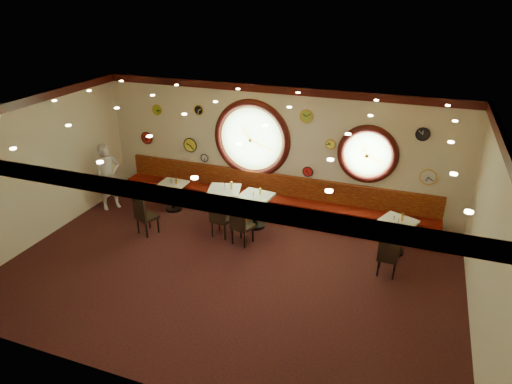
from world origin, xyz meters
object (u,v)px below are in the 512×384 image
chair_a (143,212)px  chair_d (388,253)px  condiment_a_pepper (172,182)px  condiment_d_salt (394,218)px  condiment_b_salt (224,185)px  condiment_c_salt (253,193)px  chair_b (220,215)px  condiment_c_pepper (253,194)px  table_d (396,233)px  condiment_a_bottle (176,181)px  condiment_d_pepper (399,221)px  condiment_b_pepper (225,187)px  waiter (108,177)px  condiment_a_salt (170,181)px  condiment_d_bottle (403,217)px  table_b (225,201)px  condiment_c_bottle (260,191)px  condiment_b_bottle (231,185)px  table_a (173,193)px  chair_c (240,222)px  table_c (255,207)px

chair_a → chair_d: bearing=22.9°
condiment_a_pepper → condiment_d_salt: bearing=-1.6°
condiment_b_salt → condiment_c_salt: condiment_b_salt is taller
chair_b → condiment_c_pepper: size_ratio=7.19×
table_d → condiment_a_bottle: condiment_a_bottle is taller
chair_a → condiment_a_bottle: (0.08, 1.39, 0.24)m
condiment_d_pepper → chair_d: bearing=-95.7°
condiment_b_pepper → waiter: 3.07m
table_d → condiment_a_salt: 5.56m
condiment_d_bottle → table_b: bearing=179.3°
condiment_c_bottle → condiment_c_salt: bearing=-137.0°
table_b → condiment_a_pepper: bearing=177.7°
chair_a → waiter: waiter is taller
condiment_b_pepper → chair_d: bearing=-15.4°
chair_d → waiter: waiter is taller
condiment_b_salt → condiment_d_salt: condiment_b_salt is taller
condiment_b_salt → condiment_b_pepper: 0.10m
condiment_c_salt → condiment_d_bottle: size_ratio=0.53×
condiment_a_bottle → condiment_b_bottle: (1.52, -0.01, 0.11)m
condiment_d_salt → condiment_d_bottle: condiment_d_bottle is taller
table_d → waiter: bearing=-177.7°
condiment_a_bottle → condiment_b_bottle: condiment_b_bottle is taller
table_a → condiment_c_pepper: (2.24, -0.12, 0.39)m
condiment_d_pepper → condiment_b_bottle: bearing=176.2°
condiment_c_salt → condiment_a_bottle: (-2.12, 0.14, -0.05)m
chair_b → condiment_a_bottle: 1.84m
chair_d → chair_a: bearing=-175.8°
condiment_d_pepper → condiment_b_bottle: size_ratio=0.50×
table_a → condiment_d_bottle: condiment_d_bottle is taller
table_d → chair_b: 3.86m
condiment_b_salt → condiment_c_pepper: bearing=-12.3°
chair_c → condiment_d_pepper: size_ratio=6.75×
condiment_d_pepper → table_b: bearing=177.5°
table_c → condiment_d_pepper: bearing=-2.3°
table_b → condiment_d_pepper: (4.05, -0.18, 0.29)m
condiment_c_bottle → condiment_d_bottle: bearing=-2.3°
condiment_c_salt → condiment_d_salt: condiment_c_salt is taller
condiment_d_salt → condiment_d_pepper: bearing=-41.0°
chair_d → condiment_d_bottle: condiment_d_bottle is taller
table_c → condiment_b_salt: 0.94m
chair_b → condiment_c_bottle: 1.14m
chair_d → condiment_d_bottle: 1.07m
chair_d → condiment_a_salt: size_ratio=5.74×
chair_a → condiment_b_pepper: 1.99m
condiment_d_bottle → condiment_a_pepper: bearing=178.9°
chair_b → condiment_a_pepper: chair_b is taller
table_b → table_d: 4.03m
table_d → condiment_c_pepper: condiment_c_pepper is taller
table_c → condiment_d_salt: size_ratio=8.92×
table_a → condiment_d_salt: bearing=-1.6°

